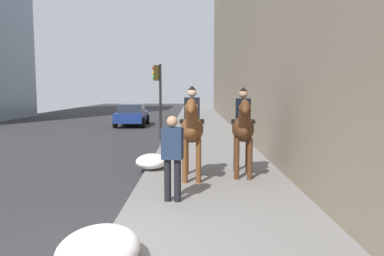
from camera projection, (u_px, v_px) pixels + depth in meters
The scene contains 8 objects.
sidewalk_slab at pixel (231, 254), 5.08m from camera, with size 120.00×3.69×0.12m, color slate.
mounted_horse_near at pixel (192, 127), 8.98m from camera, with size 2.15×0.61×2.31m.
mounted_horse_far at pixel (243, 127), 9.33m from camera, with size 2.15×0.69×2.28m.
pedestrian_greeting at pixel (172, 153), 7.20m from camera, with size 0.32×0.44×1.70m.
car_near_lane at pixel (132, 115), 23.88m from camera, with size 4.05×2.02×1.44m.
traffic_light_near_curb at pixel (158, 89), 17.00m from camera, with size 0.20×0.44×3.52m.
snow_pile_near at pixel (99, 249), 4.55m from camera, with size 1.31×1.01×0.46m, color white.
snow_pile_far at pixel (152, 161), 10.36m from camera, with size 1.16×0.89×0.40m, color white.
Camera 1 is at (-4.88, -1.32, 2.31)m, focal length 34.39 mm.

